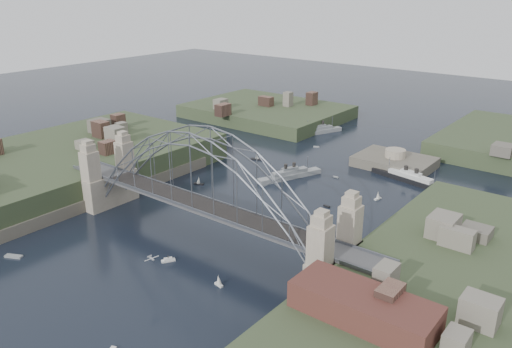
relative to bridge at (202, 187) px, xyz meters
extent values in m
plane|color=black|center=(0.00, 0.00, -12.32)|extent=(500.00, 500.00, 0.00)
cube|color=#4F4F52|center=(0.00, 0.00, -4.32)|extent=(84.00, 6.00, 0.70)
cube|color=slate|center=(0.00, -3.00, -3.77)|extent=(84.00, 0.25, 0.50)
cube|color=slate|center=(0.00, 3.00, -3.77)|extent=(84.00, 0.25, 0.50)
cube|color=black|center=(0.00, 0.00, -3.77)|extent=(55.20, 5.20, 0.35)
cube|color=tan|center=(-31.50, -5.00, -3.47)|extent=(3.40, 3.40, 17.70)
cube|color=tan|center=(-31.50, 5.00, -3.47)|extent=(3.40, 3.40, 17.70)
cube|color=tan|center=(31.50, -5.00, -3.47)|extent=(3.40, 3.40, 17.70)
cube|color=tan|center=(31.50, 5.00, -3.47)|extent=(3.40, 3.40, 17.70)
cube|color=tan|center=(-31.50, 0.00, -8.32)|extent=(4.08, 13.80, 8.00)
cube|color=tan|center=(31.50, 0.00, -8.32)|extent=(4.08, 13.80, 8.00)
cube|color=#364528|center=(-58.00, 0.00, -10.32)|extent=(50.00, 90.00, 12.00)
cube|color=#5B5548|center=(-35.50, 0.00, -11.32)|extent=(6.00, 70.00, 4.00)
cube|color=#364528|center=(58.00, 0.00, -10.32)|extent=(50.00, 90.00, 12.00)
cube|color=#5B5548|center=(35.50, 0.00, -11.32)|extent=(6.00, 70.00, 4.00)
cube|color=#364528|center=(-55.00, 95.00, -11.82)|extent=(60.00, 45.00, 9.00)
cube|color=#5B5548|center=(12.00, 70.00, -12.82)|extent=(22.00, 16.00, 7.00)
cylinder|color=tan|center=(12.00, 70.00, -8.12)|extent=(6.00, 6.00, 2.40)
cube|color=#592D26|center=(44.00, -14.00, -2.32)|extent=(20.00, 8.00, 4.00)
cube|color=#93989A|center=(-7.14, 42.45, -11.88)|extent=(9.99, 19.51, 1.78)
cube|color=#93989A|center=(-7.14, 42.45, -10.55)|extent=(5.99, 10.93, 1.33)
cube|color=#93989A|center=(-7.14, 42.45, -9.55)|extent=(3.24, 5.18, 0.89)
cylinder|color=black|center=(-7.67, 41.15, -8.77)|extent=(0.96, 0.96, 1.78)
cylinder|color=black|center=(-6.61, 43.74, -8.77)|extent=(0.96, 0.96, 1.78)
cylinder|color=slate|center=(-9.40, 36.90, -8.99)|extent=(0.18, 0.18, 4.44)
cylinder|color=slate|center=(-4.88, 48.00, -8.99)|extent=(0.18, 0.18, 4.44)
cube|color=#93989A|center=(-24.99, 87.70, -11.87)|extent=(9.50, 17.74, 1.82)
cube|color=#93989A|center=(-24.99, 87.70, -10.50)|extent=(5.69, 9.95, 1.37)
cube|color=#93989A|center=(-24.99, 87.70, -9.48)|extent=(3.07, 4.73, 0.91)
cylinder|color=black|center=(-25.50, 86.53, -8.68)|extent=(0.90, 0.90, 1.82)
cylinder|color=black|center=(-24.49, 88.87, -8.68)|extent=(0.90, 0.90, 1.82)
cylinder|color=slate|center=(-27.15, 82.68, -8.91)|extent=(0.18, 0.18, 4.56)
cylinder|color=slate|center=(-22.83, 92.72, -8.91)|extent=(0.18, 0.18, 4.56)
cube|color=black|center=(20.81, 60.71, -11.89)|extent=(24.04, 7.74, 1.74)
cube|color=white|center=(20.81, 60.71, -10.59)|extent=(13.35, 4.89, 1.30)
cube|color=white|center=(20.81, 60.71, -9.61)|extent=(6.20, 2.89, 0.87)
cylinder|color=black|center=(19.17, 61.02, -8.85)|extent=(1.17, 1.17, 1.74)
cylinder|color=black|center=(22.45, 60.39, -8.85)|extent=(1.17, 1.17, 1.74)
cylinder|color=slate|center=(13.78, 62.07, -9.07)|extent=(0.17, 0.17, 4.34)
cylinder|color=slate|center=(27.83, 59.34, -9.07)|extent=(0.17, 0.17, 4.34)
cube|color=#BBBEC2|center=(6.15, -19.32, -5.87)|extent=(1.45, 0.49, 0.25)
cube|color=#BBBEC2|center=(6.15, -19.32, -5.83)|extent=(0.70, 2.85, 0.05)
cube|color=#BBBEC2|center=(5.45, -19.20, -5.74)|extent=(0.28, 0.90, 0.31)
cube|color=white|center=(-23.96, 23.05, -12.17)|extent=(2.93, 1.67, 0.45)
cylinder|color=slate|center=(-23.96, 23.05, -11.12)|extent=(0.08, 0.08, 2.20)
cone|color=silver|center=(-23.96, 23.05, -11.12)|extent=(1.47, 1.31, 1.92)
cube|color=white|center=(11.44, 31.69, -12.17)|extent=(1.77, 0.72, 0.45)
cube|color=white|center=(0.48, -10.70, -12.17)|extent=(2.16, 2.79, 0.45)
cube|color=white|center=(0.48, -10.70, -11.77)|extent=(1.49, 1.79, 0.40)
cylinder|color=black|center=(0.48, -10.70, -11.32)|extent=(0.16, 0.16, 0.70)
cube|color=white|center=(19.27, 43.74, -12.17)|extent=(1.16, 2.28, 0.45)
cylinder|color=slate|center=(19.27, 43.74, -11.12)|extent=(0.08, 0.08, 2.20)
cone|color=silver|center=(19.27, 43.74, -11.12)|extent=(1.24, 1.42, 1.92)
cube|color=white|center=(-24.59, 49.59, -12.17)|extent=(4.03, 2.51, 0.45)
cylinder|color=slate|center=(-24.59, 49.59, -11.12)|extent=(0.08, 0.08, 2.20)
cone|color=silver|center=(-24.59, 49.59, -11.12)|extent=(1.51, 1.37, 1.92)
cube|color=white|center=(2.98, 50.85, -12.17)|extent=(1.58, 0.62, 0.45)
cube|color=white|center=(-16.80, 72.17, -12.17)|extent=(2.06, 1.37, 0.45)
cube|color=white|center=(34.77, 12.90, -12.17)|extent=(2.17, 0.75, 0.45)
cube|color=white|center=(-25.22, -28.80, -12.17)|extent=(3.72, 2.64, 0.45)
cube|color=white|center=(10.05, 104.63, -12.17)|extent=(1.02, 2.11, 0.45)
cube|color=white|center=(10.05, 104.63, -11.77)|extent=(0.77, 1.29, 0.40)
cylinder|color=black|center=(10.05, 104.63, -11.32)|extent=(0.16, 0.16, 0.70)
cube|color=white|center=(-38.15, 27.58, -12.17)|extent=(1.60, 2.65, 0.45)
cube|color=white|center=(14.22, -11.00, -12.17)|extent=(1.95, 0.95, 0.45)
cylinder|color=slate|center=(14.22, -11.00, -11.12)|extent=(0.08, 0.08, 2.20)
cone|color=silver|center=(14.22, -11.00, -11.12)|extent=(1.40, 1.21, 1.92)
camera|label=1|loc=(69.26, -69.94, 39.10)|focal=35.97mm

